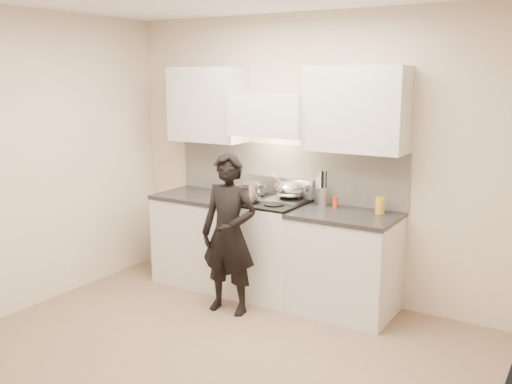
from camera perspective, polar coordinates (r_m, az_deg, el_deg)
ground_plane at (r=4.51m, az=-5.33°, el=-16.47°), size 4.00×4.00×0.00m
room_shell at (r=4.35m, az=-3.40°, el=4.70°), size 4.04×3.54×2.70m
stove at (r=5.58m, az=0.88°, el=-5.53°), size 0.76×0.65×0.96m
counter_right at (r=5.23m, az=8.78°, el=-7.00°), size 0.92×0.67×0.92m
counter_left at (r=6.00m, az=-5.56°, el=-4.49°), size 0.82×0.67×0.92m
wok at (r=5.47m, az=3.47°, el=0.25°), size 0.32×0.39×0.26m
stock_pot at (r=5.38m, az=-0.87°, el=0.06°), size 0.36×0.27×0.17m
utensil_crock at (r=5.36m, az=6.67°, el=-0.30°), size 0.12×0.12×0.33m
spice_jar at (r=5.28m, az=7.94°, el=-1.05°), size 0.05×0.05×0.10m
oil_glass at (r=5.14m, az=12.31°, el=-1.33°), size 0.08×0.08×0.15m
person at (r=5.10m, az=-2.72°, el=-4.20°), size 0.57×0.40×1.46m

